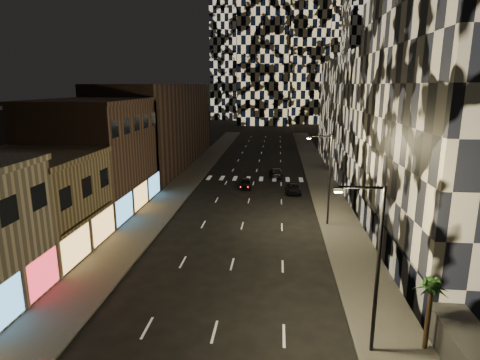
% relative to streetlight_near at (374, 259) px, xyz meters
% --- Properties ---
extents(sidewalk_left, '(4.00, 120.00, 0.15)m').
position_rel_streetlight_near_xyz_m(sidewalk_left, '(-18.35, 40.00, -5.28)').
color(sidewalk_left, '#47443F').
rests_on(sidewalk_left, ground).
extents(sidewalk_right, '(4.00, 120.00, 0.15)m').
position_rel_streetlight_near_xyz_m(sidewalk_right, '(1.65, 40.00, -5.28)').
color(sidewalk_right, '#47443F').
rests_on(sidewalk_right, ground).
extents(curb_left, '(0.20, 120.00, 0.15)m').
position_rel_streetlight_near_xyz_m(curb_left, '(-16.25, 40.00, -5.28)').
color(curb_left, '#4C4C47').
rests_on(curb_left, ground).
extents(curb_right, '(0.20, 120.00, 0.15)m').
position_rel_streetlight_near_xyz_m(curb_right, '(-0.45, 40.00, -5.28)').
color(curb_right, '#4C4C47').
rests_on(curb_right, ground).
extents(retail_tan, '(10.00, 10.00, 8.00)m').
position_rel_streetlight_near_xyz_m(retail_tan, '(-25.35, 11.00, -1.35)').
color(retail_tan, '#7C694A').
rests_on(retail_tan, ground).
extents(retail_brown, '(10.00, 15.00, 12.00)m').
position_rel_streetlight_near_xyz_m(retail_brown, '(-25.35, 23.50, 0.65)').
color(retail_brown, '#4A342A').
rests_on(retail_brown, ground).
extents(retail_filler_left, '(10.00, 40.00, 14.00)m').
position_rel_streetlight_near_xyz_m(retail_filler_left, '(-25.35, 50.00, 1.65)').
color(retail_filler_left, '#4A342A').
rests_on(retail_filler_left, ground).
extents(midrise_base, '(0.60, 25.00, 3.00)m').
position_rel_streetlight_near_xyz_m(midrise_base, '(3.95, 14.50, -3.85)').
color(midrise_base, '#383838').
rests_on(midrise_base, ground).
extents(midrise_filler_right, '(16.00, 40.00, 18.00)m').
position_rel_streetlight_near_xyz_m(midrise_filler_right, '(11.65, 47.00, 3.65)').
color(midrise_filler_right, '#232326').
rests_on(midrise_filler_right, ground).
extents(streetlight_near, '(2.55, 0.25, 9.00)m').
position_rel_streetlight_near_xyz_m(streetlight_near, '(0.00, 0.00, 0.00)').
color(streetlight_near, black).
rests_on(streetlight_near, sidewalk_right).
extents(streetlight_far, '(2.55, 0.25, 9.00)m').
position_rel_streetlight_near_xyz_m(streetlight_far, '(0.00, 20.00, 0.00)').
color(streetlight_far, black).
rests_on(streetlight_far, sidewalk_right).
extents(car_dark_midlane, '(1.90, 4.05, 1.34)m').
position_rel_streetlight_near_xyz_m(car_dark_midlane, '(-9.29, 34.36, -4.68)').
color(car_dark_midlane, black).
rests_on(car_dark_midlane, ground).
extents(car_dark_oncoming, '(2.23, 4.76, 1.34)m').
position_rel_streetlight_near_xyz_m(car_dark_oncoming, '(-5.13, 41.79, -4.68)').
color(car_dark_oncoming, black).
rests_on(car_dark_oncoming, ground).
extents(car_dark_rightlane, '(2.06, 4.32, 1.19)m').
position_rel_streetlight_near_xyz_m(car_dark_rightlane, '(-2.76, 32.15, -4.76)').
color(car_dark_rightlane, black).
rests_on(car_dark_rightlane, ground).
extents(palm_tree, '(2.05, 2.04, 4.03)m').
position_rel_streetlight_near_xyz_m(palm_tree, '(3.15, 0.46, -1.88)').
color(palm_tree, '#47331E').
rests_on(palm_tree, sidewalk_right).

